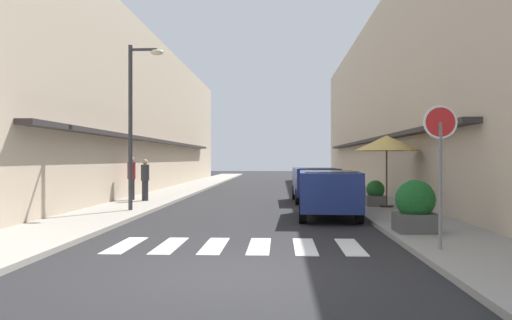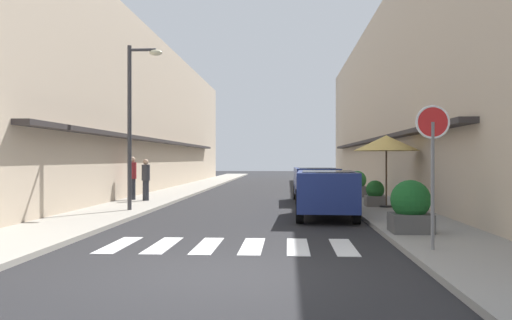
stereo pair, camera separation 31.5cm
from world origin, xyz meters
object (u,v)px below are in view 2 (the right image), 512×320
(cafe_umbrella, at_px, (386,143))
(planter_midblock, at_px, (375,194))
(round_street_sign, at_px, (433,139))
(planter_corner, at_px, (411,207))
(parked_car_near, at_px, (326,189))
(pedestrian_walking_near, at_px, (132,177))
(planter_far, at_px, (357,184))
(parked_car_mid, at_px, (316,181))
(street_lamp, at_px, (135,110))
(pedestrian_walking_far, at_px, (146,179))

(cafe_umbrella, xyz_separation_m, planter_midblock, (-0.34, 0.34, -1.83))
(round_street_sign, relative_size, planter_corner, 2.23)
(parked_car_near, xyz_separation_m, round_street_sign, (1.56, -6.27, 1.30))
(cafe_umbrella, xyz_separation_m, pedestrian_walking_near, (-10.07, 2.93, -1.31))
(planter_far, relative_size, pedestrian_walking_near, 0.65)
(parked_car_mid, bearing_deg, planter_midblock, -58.21)
(pedestrian_walking_near, bearing_deg, planter_corner, -49.69)
(cafe_umbrella, height_order, pedestrian_walking_near, cafe_umbrella)
(parked_car_mid, bearing_deg, parked_car_near, -90.00)
(planter_corner, distance_m, planter_far, 11.91)
(planter_corner, relative_size, pedestrian_walking_near, 0.68)
(street_lamp, height_order, planter_midblock, street_lamp)
(parked_car_near, distance_m, street_lamp, 6.95)
(planter_corner, xyz_separation_m, pedestrian_walking_far, (-8.74, 9.14, 0.31))
(parked_car_mid, relative_size, round_street_sign, 1.50)
(cafe_umbrella, bearing_deg, round_street_sign, -94.86)
(parked_car_near, bearing_deg, parked_car_mid, 90.00)
(round_street_sign, xyz_separation_m, pedestrian_walking_near, (-9.30, 11.94, -1.14))
(parked_car_near, height_order, pedestrian_walking_near, pedestrian_walking_near)
(round_street_sign, bearing_deg, parked_car_mid, 97.06)
(planter_midblock, height_order, pedestrian_walking_far, pedestrian_walking_far)
(cafe_umbrella, height_order, pedestrian_walking_far, cafe_umbrella)
(parked_car_mid, distance_m, planter_far, 2.64)
(pedestrian_walking_near, relative_size, pedestrian_walking_far, 1.06)
(street_lamp, xyz_separation_m, planter_corner, (8.02, -5.09, -2.79))
(parked_car_near, height_order, cafe_umbrella, cafe_umbrella)
(parked_car_near, distance_m, planter_midblock, 3.68)
(planter_midblock, bearing_deg, pedestrian_walking_near, 165.11)
(planter_midblock, bearing_deg, planter_far, 90.06)
(pedestrian_walking_near, bearing_deg, cafe_umbrella, -20.49)
(round_street_sign, relative_size, street_lamp, 0.49)
(parked_car_near, xyz_separation_m, planter_corner, (1.68, -3.89, -0.21))
(cafe_umbrella, height_order, planter_far, cafe_umbrella)
(parked_car_near, relative_size, cafe_umbrella, 1.64)
(pedestrian_walking_far, bearing_deg, parked_car_near, -60.82)
(parked_car_mid, xyz_separation_m, planter_far, (1.98, 1.73, -0.21))
(parked_car_near, distance_m, planter_far, 8.25)
(pedestrian_walking_far, bearing_deg, street_lamp, -104.18)
(round_street_sign, height_order, planter_midblock, round_street_sign)
(pedestrian_walking_far, bearing_deg, planter_corner, -70.47)
(cafe_umbrella, distance_m, planter_midblock, 1.89)
(cafe_umbrella, relative_size, pedestrian_walking_near, 1.41)
(round_street_sign, bearing_deg, planter_midblock, 87.38)
(cafe_umbrella, relative_size, planter_far, 2.18)
(cafe_umbrella, bearing_deg, planter_midblock, 134.64)
(parked_car_near, xyz_separation_m, parked_car_mid, (0.00, 6.28, -0.00))
(planter_midblock, relative_size, planter_far, 0.80)
(street_lamp, xyz_separation_m, planter_far, (8.32, 6.81, -2.79))
(street_lamp, xyz_separation_m, pedestrian_walking_near, (-1.40, 4.47, -2.41))
(planter_corner, bearing_deg, pedestrian_walking_near, 134.58)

